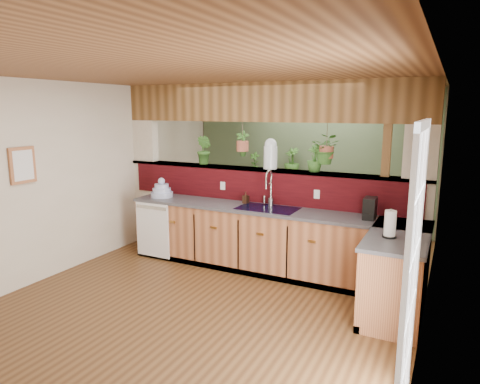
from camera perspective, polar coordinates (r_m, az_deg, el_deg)
The scene contains 28 objects.
ground at distance 5.40m, azimuth -3.10°, elevation -13.40°, with size 4.60×7.00×0.01m, color #523419.
ceiling at distance 4.93m, azimuth -3.42°, elevation 15.30°, with size 4.60×7.00×0.01m, color brown.
wall_back at distance 8.19m, azimuth 9.05°, elevation 4.34°, with size 4.60×0.02×2.60m, color beige.
wall_left at distance 6.45m, azimuth -21.27°, elevation 1.97°, with size 0.02×7.00×2.60m, color beige.
wall_right at distance 4.36m, azimuth 23.97°, elevation -2.24°, with size 0.02×7.00×2.60m, color beige.
pass_through_partition at distance 6.20m, azimuth 3.21°, elevation 1.34°, with size 4.60×0.21×2.60m.
pass_through_ledge at distance 6.19m, azimuth 2.98°, elevation 3.00°, with size 4.60×0.21×0.04m, color brown.
header_beam at distance 6.13m, azimuth 3.07°, elevation 11.88°, with size 4.60×0.15×0.55m, color brown.
sage_backwall at distance 8.18m, azimuth 9.01°, elevation 4.33°, with size 4.55×0.02×2.55m, color #4C6142.
countertop at distance 5.67m, azimuth 8.74°, elevation -7.45°, with size 4.14×1.52×0.90m.
dishwasher at distance 6.55m, azimuth -11.58°, elevation -4.94°, with size 0.58×0.03×0.82m.
navy_sink at distance 5.85m, azimuth 3.69°, elevation -2.94°, with size 0.82×0.50×0.18m.
french_door at distance 3.19m, azimuth 21.81°, elevation -11.47°, with size 0.06×1.02×2.16m, color white.
framed_print at distance 5.90m, azimuth -27.00°, elevation 3.19°, with size 0.04×0.35×0.45m.
faucet at distance 5.93m, azimuth 3.93°, elevation 0.75°, with size 0.22×0.23×0.52m.
dish_stack at distance 6.67m, azimuth -10.39°, elevation 0.14°, with size 0.34×0.34×0.30m.
soap_dispenser at distance 6.11m, azimuth 0.78°, elevation -0.75°, with size 0.08×0.08×0.17m, color #3A2215.
coffee_maker at distance 5.48m, azimuth 16.92°, elevation -2.21°, with size 0.14×0.24×0.27m.
paper_towel at distance 4.75m, azimuth 19.38°, elevation -4.10°, with size 0.14×0.14×0.31m.
glass_jar at distance 6.11m, azimuth 4.09°, elevation 5.12°, with size 0.19×0.19×0.43m.
ledge_plant_left at distance 6.60m, azimuth -4.78°, elevation 5.61°, with size 0.25×0.20×0.45m, color #2F5D20.
ledge_plant_right at distance 5.89m, azimuth 9.94°, elevation 4.47°, with size 0.21×0.21×0.37m, color #2F5D20.
hanging_plant_a at distance 6.27m, azimuth 0.34°, elevation 7.55°, with size 0.22×0.18×0.49m.
hanging_plant_b at distance 5.83m, azimuth 11.52°, elevation 7.35°, with size 0.37×0.32×0.53m.
shelving_console at distance 8.29m, azimuth 4.39°, elevation -1.08°, with size 1.59×0.42×1.06m, color black.
shelf_plant_a at distance 8.33m, azimuth 1.97°, elevation 4.04°, with size 0.20×0.14×0.38m, color #2F5D20.
shelf_plant_b at distance 8.03m, azimuth 6.92°, elevation 4.11°, with size 0.28×0.28×0.50m, color #2F5D20.
floor_plant at distance 6.80m, azimuth 10.61°, elevation -4.92°, with size 0.70×0.60×0.78m, color #2F5D20.
Camera 1 is at (2.46, -4.26, 2.23)m, focal length 32.00 mm.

